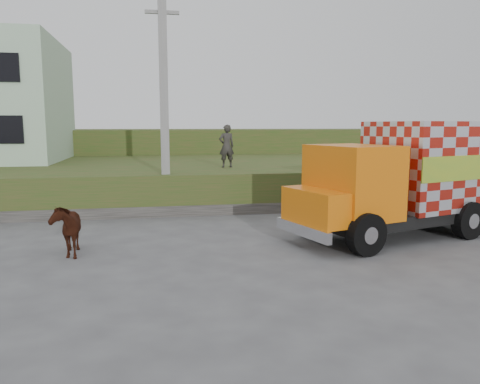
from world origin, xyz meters
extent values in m
plane|color=#474749|center=(0.00, 0.00, 0.00)|extent=(120.00, 120.00, 0.00)
cube|color=#2B4E1A|center=(0.00, 10.00, 0.75)|extent=(40.00, 12.00, 1.50)
cube|color=#2B4E1A|center=(0.00, 22.00, 1.50)|extent=(40.00, 12.00, 3.00)
cube|color=#595651|center=(-2.00, 4.20, 0.20)|extent=(16.00, 0.50, 0.40)
cube|color=gray|center=(-1.00, 4.60, 4.00)|extent=(0.30, 0.30, 8.00)
cube|color=gray|center=(-1.00, 4.60, 7.20)|extent=(1.20, 0.12, 0.12)
cube|color=black|center=(6.22, -0.04, 0.65)|extent=(7.11, 4.05, 0.35)
cube|color=#D5640B|center=(3.93, -0.73, 1.74)|extent=(2.38, 2.71, 1.99)
cube|color=#D5640B|center=(2.84, -1.06, 1.14)|extent=(1.56, 2.29, 0.90)
cube|color=silver|center=(7.36, 0.31, 2.09)|extent=(5.07, 3.61, 2.59)
cube|color=yellow|center=(7.71, -0.86, 2.09)|extent=(4.39, 1.36, 0.70)
cube|color=yellow|center=(7.01, 1.47, 2.09)|extent=(4.39, 1.36, 0.70)
cube|color=silver|center=(2.36, -1.21, 0.55)|extent=(0.81, 2.23, 0.30)
cylinder|color=black|center=(3.79, -1.97, 0.55)|extent=(1.15, 0.65, 1.09)
cylinder|color=black|center=(3.13, 0.22, 0.55)|extent=(1.15, 0.65, 1.09)
cylinder|color=black|center=(7.50, -0.85, 0.55)|extent=(1.15, 0.65, 1.09)
cylinder|color=black|center=(6.84, 1.34, 0.55)|extent=(1.15, 0.65, 1.09)
cylinder|color=black|center=(8.36, 1.80, 0.55)|extent=(1.15, 0.65, 1.09)
imported|color=black|center=(-3.67, -0.48, 0.68)|extent=(0.97, 1.71, 1.36)
imported|color=#322F2D|center=(1.64, 6.97, 2.41)|extent=(0.71, 0.52, 1.81)
camera|label=1|loc=(-1.45, -12.69, 3.25)|focal=35.00mm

